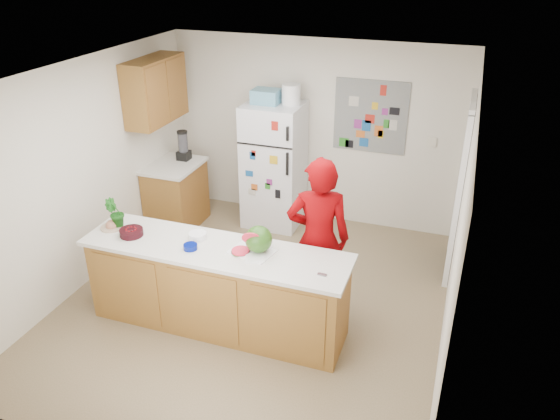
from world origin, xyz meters
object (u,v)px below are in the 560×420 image
(person, at_px, (318,240))
(watermelon, at_px, (259,239))
(cherry_bowl, at_px, (131,232))
(refrigerator, at_px, (274,165))

(person, distance_m, watermelon, 0.69)
(watermelon, xyz_separation_m, cherry_bowl, (-1.33, -0.12, -0.11))
(watermelon, bearing_deg, person, 46.79)
(refrigerator, relative_size, cherry_bowl, 7.24)
(watermelon, distance_m, cherry_bowl, 1.34)
(refrigerator, height_order, watermelon, refrigerator)
(person, bearing_deg, cherry_bowl, 2.65)
(refrigerator, xyz_separation_m, person, (1.14, -1.83, 0.03))
(person, distance_m, cherry_bowl, 1.88)
(refrigerator, distance_m, person, 2.16)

